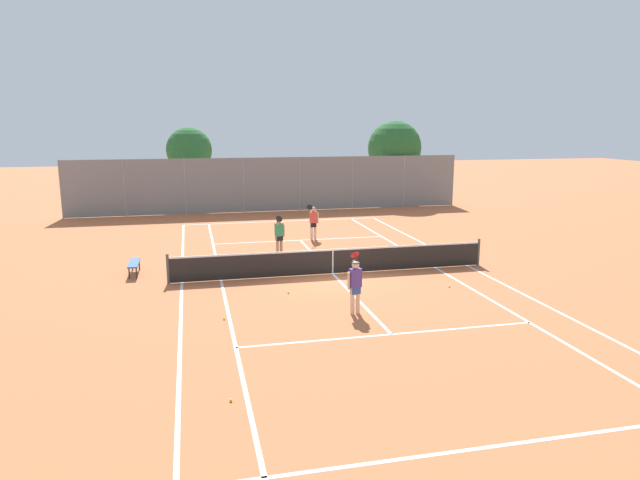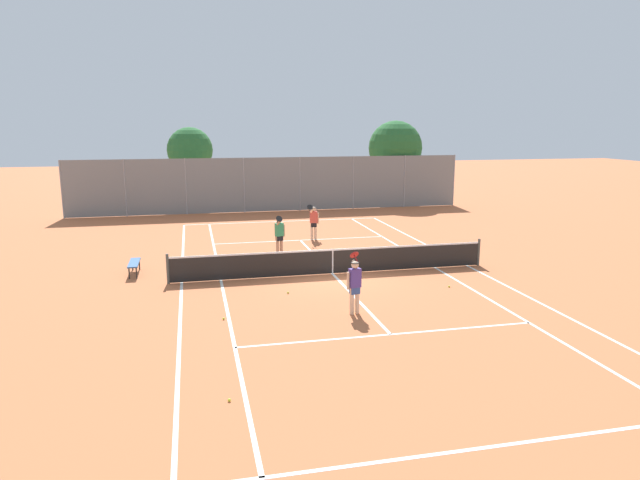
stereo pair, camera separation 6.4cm
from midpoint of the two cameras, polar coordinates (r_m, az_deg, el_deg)
name	(u,v)px [view 1 (the left image)]	position (r m, az deg, el deg)	size (l,w,h in m)	color
ground_plane	(333,274)	(21.36, 1.19, -3.40)	(120.00, 120.00, 0.00)	#BC663D
court_line_markings	(333,274)	(21.36, 1.19, -3.39)	(11.10, 23.90, 0.01)	silver
tennis_net	(333,261)	(21.24, 1.19, -2.08)	(12.00, 0.10, 1.07)	#474C47
player_near_side	(355,283)	(16.77, 3.43, -4.36)	(0.55, 0.83, 1.77)	beige
player_far_left	(279,234)	(24.27, -4.17, 0.64)	(0.49, 0.86, 1.77)	tan
player_far_right	(313,221)	(27.44, -0.74, 1.95)	(0.69, 0.73, 1.77)	beige
loose_tennis_ball_0	(449,286)	(20.13, 12.71, -4.54)	(0.07, 0.07, 0.07)	#D1DB33
loose_tennis_ball_1	(224,319)	(16.72, -9.67, -7.77)	(0.07, 0.07, 0.07)	#D1DB33
loose_tennis_ball_2	(288,293)	(18.96, -3.28, -5.28)	(0.07, 0.07, 0.07)	#D1DB33
loose_tennis_ball_3	(231,400)	(12.12, -9.06, -15.54)	(0.07, 0.07, 0.07)	#D1DB33
courtside_bench	(134,264)	(22.29, -18.18, -2.27)	(0.36, 1.50, 0.47)	#33598C
back_fence	(272,184)	(36.36, -4.91, 5.56)	(24.97, 0.08, 3.44)	gray
tree_behind_left	(188,152)	(38.75, -13.11, 8.60)	(2.95, 2.95, 5.29)	brown
tree_behind_right	(395,150)	(40.46, 7.51, 8.96)	(3.71, 3.71, 5.71)	brown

